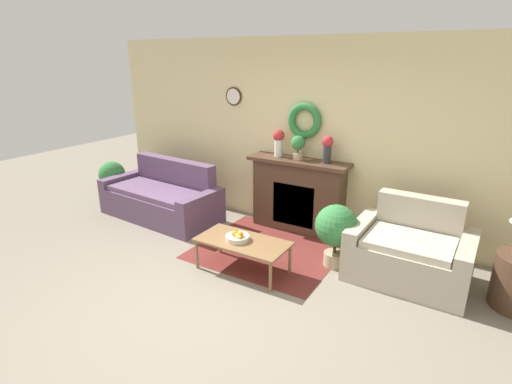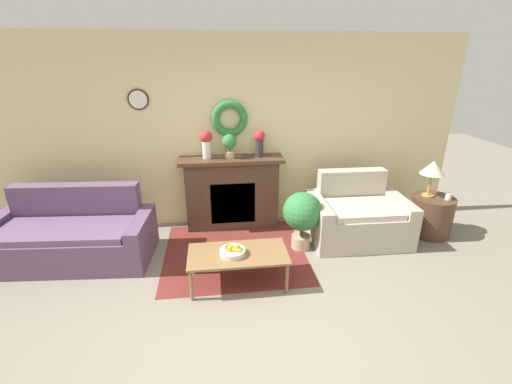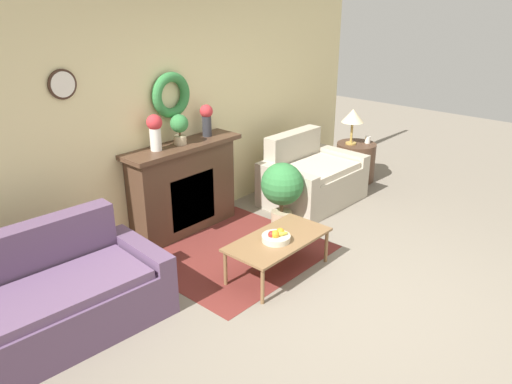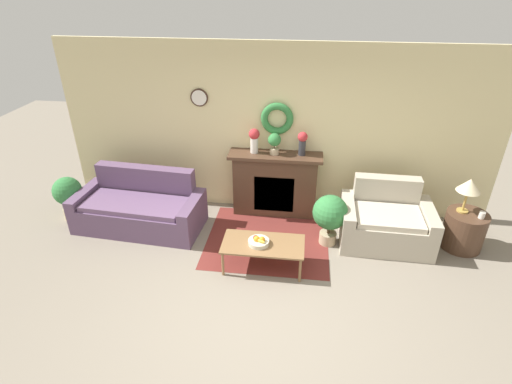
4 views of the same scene
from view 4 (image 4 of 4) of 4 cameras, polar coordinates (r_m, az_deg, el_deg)
name	(u,v)px [view 4 (image 4 of 4)]	position (r m, az deg, el deg)	size (l,w,h in m)	color
ground_plane	(256,315)	(4.90, 0.00, -17.21)	(16.00, 16.00, 0.00)	gray
floor_rug	(268,239)	(6.06, 1.67, -6.75)	(1.80, 1.65, 0.01)	maroon
wall_back	(276,131)	(6.31, 2.93, 8.69)	(6.80, 0.17, 2.70)	beige
fireplace	(275,184)	(6.45, 2.71, 1.21)	(1.46, 0.41, 1.06)	#4C3323
couch_left	(140,208)	(6.48, -16.21, -2.25)	(1.99, 1.02, 0.88)	#604766
loveseat_right	(386,222)	(6.17, 18.03, -4.12)	(1.32, 0.94, 0.90)	#B2A893
coffee_table	(263,245)	(5.34, 1.03, -7.64)	(1.09, 0.55, 0.39)	olive
fruit_bowl	(259,241)	(5.28, 0.38, -7.05)	(0.28, 0.28, 0.12)	beige
side_table_by_loveseat	(464,230)	(6.49, 27.55, -4.86)	(0.57, 0.57, 0.56)	#4C3323
table_lamp	(469,186)	(6.19, 28.19, 0.74)	(0.32, 0.32, 0.51)	#B28E42
mug	(482,215)	(6.30, 29.57, -2.88)	(0.08, 0.08, 0.10)	silver
vase_on_mantel_left	(254,139)	(6.18, -0.26, 7.60)	(0.17, 0.17, 0.39)	silver
vase_on_mantel_right	(302,142)	(6.13, 6.65, 7.15)	(0.15, 0.15, 0.37)	#2D2D33
potted_plant_on_mantel	(274,142)	(6.14, 2.66, 7.16)	(0.20, 0.20, 0.34)	tan
potted_plant_floor_by_couch	(68,194)	(6.98, -25.26, -0.27)	(0.45, 0.45, 0.73)	tan
potted_plant_floor_by_loveseat	(330,214)	(5.81, 10.53, -3.16)	(0.51, 0.51, 0.78)	tan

